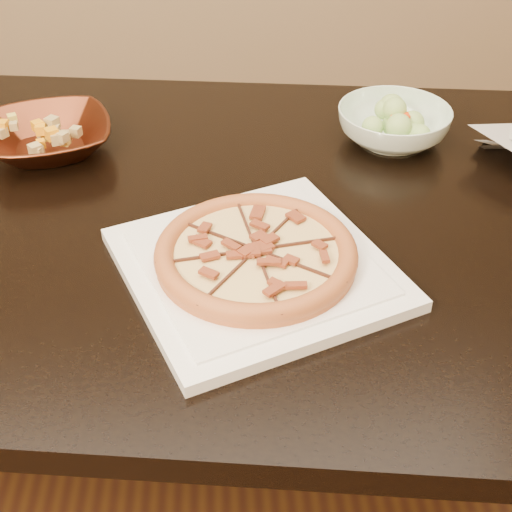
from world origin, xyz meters
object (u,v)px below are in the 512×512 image
at_px(plate, 256,267).
at_px(bronze_bowl, 48,137).
at_px(pizza, 256,254).
at_px(dining_table, 194,256).
at_px(salad_bowl, 393,125).

relative_size(plate, bronze_bowl, 2.03).
relative_size(plate, pizza, 1.61).
distance_m(dining_table, salad_bowl, 0.42).
bearing_deg(bronze_bowl, pizza, -46.50).
distance_m(dining_table, pizza, 0.23).
height_order(dining_table, pizza, pizza).
distance_m(plate, salad_bowl, 0.45).
bearing_deg(dining_table, plate, -61.61).
bearing_deg(plate, salad_bowl, 54.45).
xyz_separation_m(plate, salad_bowl, (0.26, 0.36, 0.02)).
relative_size(dining_table, plate, 3.56).
distance_m(pizza, salad_bowl, 0.45).
bearing_deg(plate, dining_table, 118.39).
bearing_deg(bronze_bowl, salad_bowl, 0.60).
bearing_deg(pizza, dining_table, 118.39).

